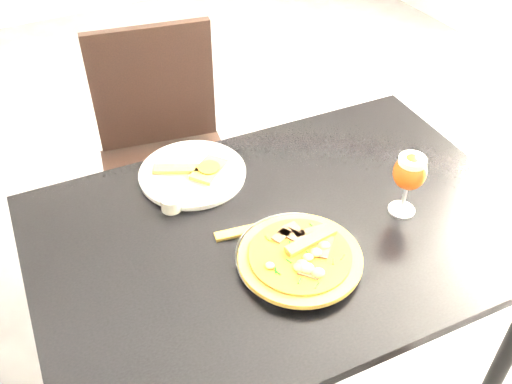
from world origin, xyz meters
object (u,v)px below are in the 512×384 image
pizza (301,256)px  beer_glass (410,173)px  dining_table (283,253)px  chair_far (166,157)px

pizza → beer_glass: beer_glass is taller
dining_table → pizza: (-0.03, -0.12, 0.11)m
beer_glass → pizza: bearing=-174.2°
chair_far → pizza: 0.86m
chair_far → pizza: chair_far is taller
beer_glass → chair_far: bearing=113.9°
chair_far → pizza: bearing=-76.6°
dining_table → pizza: pizza is taller
chair_far → pizza: size_ratio=3.35×
beer_glass → dining_table: bearing=163.2°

